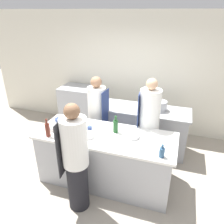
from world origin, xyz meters
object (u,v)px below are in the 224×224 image
(bottle_cooking_oil, at_px, (116,126))
(bowl_mixing_large, at_px, (132,136))
(bowl_prep_small, at_px, (55,127))
(bowl_wooden_salad, at_px, (60,120))
(oven_range, at_px, (81,107))
(bottle_vinegar, at_px, (48,129))
(stockpot, at_px, (160,106))
(chef_at_stove, at_px, (97,117))
(chef_at_pass_far, at_px, (148,127))
(bottle_olive_oil, at_px, (67,116))
(cup, at_px, (90,129))
(chef_at_prep_near, at_px, (76,160))
(bottle_wine, at_px, (162,152))
(bowl_ceramic_blue, at_px, (88,135))

(bottle_cooking_oil, distance_m, bowl_mixing_large, 0.32)
(bowl_prep_small, relative_size, bowl_wooden_salad, 1.29)
(oven_range, xyz_separation_m, bottle_vinegar, (0.45, -2.09, 0.53))
(stockpot, bearing_deg, bottle_vinegar, -134.77)
(chef_at_stove, relative_size, bowl_mixing_large, 7.11)
(stockpot, bearing_deg, bowl_wooden_salad, -147.23)
(chef_at_pass_far, xyz_separation_m, bowl_prep_small, (-1.47, -0.67, 0.08))
(bottle_olive_oil, relative_size, cup, 2.72)
(oven_range, xyz_separation_m, bottle_olive_oil, (0.49, -1.53, 0.52))
(oven_range, height_order, bowl_mixing_large, oven_range)
(chef_at_prep_near, relative_size, bottle_cooking_oil, 5.84)
(bottle_wine, relative_size, bowl_ceramic_blue, 1.11)
(oven_range, distance_m, bottle_vinegar, 2.20)
(chef_at_stove, height_order, bowl_ceramic_blue, chef_at_stove)
(oven_range, relative_size, chef_at_prep_near, 0.61)
(chef_at_pass_far, height_order, bowl_wooden_salad, chef_at_pass_far)
(bottle_wine, height_order, bowl_mixing_large, bottle_wine)
(chef_at_stove, relative_size, bowl_ceramic_blue, 9.45)
(oven_range, bearing_deg, bottle_olive_oil, -72.17)
(bowl_wooden_salad, bearing_deg, bottle_vinegar, -79.46)
(chef_at_stove, height_order, bowl_wooden_salad, chef_at_stove)
(chef_at_prep_near, distance_m, bowl_wooden_salad, 1.13)
(oven_range, bearing_deg, bowl_ceramic_blue, -60.86)
(chef_at_pass_far, xyz_separation_m, cup, (-0.89, -0.55, 0.09))
(chef_at_stove, height_order, cup, chef_at_stove)
(chef_at_prep_near, distance_m, chef_at_stove, 1.45)
(oven_range, height_order, bottle_olive_oil, bottle_olive_oil)
(oven_range, xyz_separation_m, bottle_wine, (2.24, -2.07, 0.49))
(bowl_prep_small, relative_size, bowl_ceramic_blue, 1.20)
(chef_at_pass_far, relative_size, stockpot, 6.17)
(bowl_mixing_large, bearing_deg, bottle_vinegar, -163.37)
(chef_at_stove, height_order, bottle_vinegar, chef_at_stove)
(bottle_wine, distance_m, bowl_wooden_salad, 1.95)
(bowl_wooden_salad, bearing_deg, stockpot, 32.77)
(oven_range, relative_size, bowl_mixing_large, 4.47)
(bottle_olive_oil, relative_size, bottle_cooking_oil, 0.93)
(oven_range, relative_size, bowl_prep_small, 4.97)
(bottle_cooking_oil, bearing_deg, stockpot, 62.65)
(chef_at_stove, distance_m, bowl_prep_small, 0.98)
(oven_range, bearing_deg, bottle_wine, -42.80)
(bottle_olive_oil, xyz_separation_m, bottle_cooking_oil, (0.94, -0.10, 0.01))
(chef_at_prep_near, xyz_separation_m, stockpot, (0.92, 1.91, 0.17))
(cup, bearing_deg, bowl_wooden_salad, 166.06)
(bottle_wine, bearing_deg, stockpot, 98.11)
(oven_range, distance_m, bowl_mixing_large, 2.47)
(bowl_mixing_large, relative_size, cup, 2.33)
(chef_at_stove, bearing_deg, bowl_ceramic_blue, 16.47)
(chef_at_prep_near, height_order, bottle_olive_oil, chef_at_prep_near)
(chef_at_pass_far, relative_size, bowl_mixing_large, 7.62)
(chef_at_prep_near, bearing_deg, chef_at_stove, 3.77)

